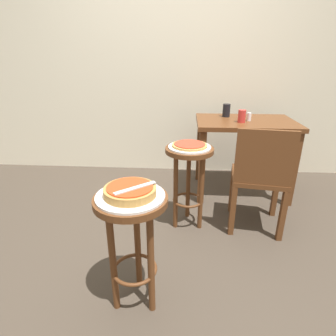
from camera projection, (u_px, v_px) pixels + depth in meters
ground_plane at (160, 254)px, 1.93m from camera, size 6.00×6.00×0.00m
back_wall at (173, 37)px, 2.89m from camera, size 6.00×0.10×3.00m
stool_foreground at (132, 228)px, 1.38m from camera, size 0.37×0.37×0.66m
serving_plate_foreground at (130, 196)px, 1.32m from camera, size 0.34×0.34×0.01m
pizza_foreground at (130, 191)px, 1.30m from camera, size 0.25×0.25×0.05m
stool_middle at (189, 169)px, 2.11m from camera, size 0.37×0.37×0.66m
serving_plate_middle at (190, 147)px, 2.04m from camera, size 0.32×0.32×0.01m
pizza_middle at (190, 145)px, 2.03m from camera, size 0.26×0.26×0.02m
dining_table at (244, 134)px, 2.62m from camera, size 0.92×0.64×0.74m
cup_near_edge at (242, 116)px, 2.47m from camera, size 0.07×0.07×0.11m
cup_far_edge at (226, 110)px, 2.70m from camera, size 0.07×0.07×0.13m
condiment_shaker at (249, 117)px, 2.53m from camera, size 0.04×0.04×0.08m
wooden_chair at (260, 176)px, 2.05m from camera, size 0.45×0.45×0.85m
pizza_server_knife at (135, 188)px, 1.27m from camera, size 0.18×0.16×0.01m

